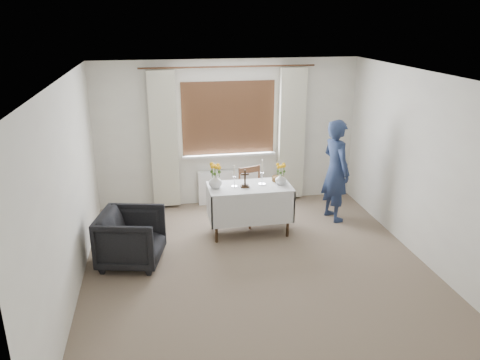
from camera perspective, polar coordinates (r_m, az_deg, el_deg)
name	(u,v)px	position (r m, az deg, el deg)	size (l,w,h in m)	color
ground	(259,271)	(6.25, 2.33, -11.05)	(5.00, 5.00, 0.00)	#806B58
altar_table	(249,209)	(7.11, 1.16, -3.61)	(1.24, 0.64, 0.76)	white
wooden_chair	(254,196)	(7.44, 1.77, -1.99)	(0.41, 0.41, 0.90)	brown
armchair	(131,238)	(6.43, -13.11, -6.90)	(0.79, 0.81, 0.74)	black
person	(336,171)	(7.61, 11.59, 1.14)	(0.60, 0.40, 1.65)	navy
radiator	(229,187)	(8.27, -1.29, -0.83)	(1.10, 0.10, 0.60)	white
wooden_cross	(245,179)	(6.88, 0.61, 0.17)	(0.13, 0.09, 0.27)	black
candlestick_left	(234,176)	(6.89, -0.70, 0.46)	(0.09, 0.09, 0.33)	white
candlestick_right	(262,172)	(6.98, 2.71, 0.94)	(0.11, 0.11, 0.39)	white
flower_vase_left	(215,181)	(6.87, -3.02, -0.15)	(0.20, 0.20, 0.21)	silver
flower_vase_right	(281,179)	(7.04, 4.98, 0.14)	(0.17, 0.17, 0.17)	silver
wicker_basket	(278,179)	(7.20, 4.65, 0.17)	(0.19, 0.19, 0.07)	brown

